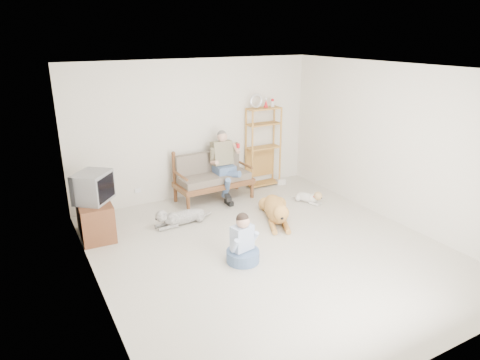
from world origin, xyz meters
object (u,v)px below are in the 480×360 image
tv_stand (95,219)px  golden_retriever (276,210)px  etagere (263,146)px  loveseat (212,175)px

tv_stand → golden_retriever: 3.06m
tv_stand → golden_retriever: tv_stand is taller
etagere → golden_retriever: 1.95m
golden_retriever → etagere: bearing=90.2°
loveseat → tv_stand: bearing=-168.7°
tv_stand → golden_retriever: bearing=-14.8°
golden_retriever → loveseat: bearing=134.1°
loveseat → etagere: etagere is taller
etagere → tv_stand: 3.79m
loveseat → golden_retriever: size_ratio=1.03×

